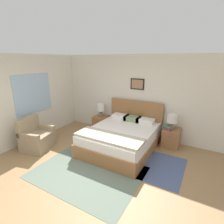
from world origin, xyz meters
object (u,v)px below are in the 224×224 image
object	(u,v)px
nightstand_near_window	(101,123)
nightstand_by_door	(171,138)
bed	(121,138)
table_lamp_near_window	(101,108)
armchair	(37,138)
table_lamp_by_door	(172,119)

from	to	relation	value
nightstand_near_window	nightstand_by_door	xyz separation A→B (m)	(2.41, 0.00, 0.00)
bed	table_lamp_near_window	size ratio (longest dim) A/B	4.73
table_lamp_near_window	bed	bearing A→B (deg)	-33.34
bed	nightstand_near_window	xyz separation A→B (m)	(-1.21, 0.81, -0.06)
armchair	table_lamp_near_window	distance (m)	2.23
table_lamp_near_window	table_lamp_by_door	size ratio (longest dim) A/B	1.00
armchair	table_lamp_by_door	distance (m)	3.86
armchair	nightstand_near_window	xyz separation A→B (m)	(0.88, 2.00, -0.04)
nightstand_near_window	nightstand_by_door	bearing A→B (deg)	0.00
armchair	nightstand_by_door	bearing A→B (deg)	106.72
bed	nightstand_near_window	bearing A→B (deg)	146.21
nightstand_by_door	nightstand_near_window	bearing A→B (deg)	180.00
armchair	nightstand_by_door	xyz separation A→B (m)	(3.29, 2.00, -0.04)
nightstand_by_door	table_lamp_by_door	world-z (taller)	table_lamp_by_door
table_lamp_by_door	bed	bearing A→B (deg)	-146.44
table_lamp_near_window	table_lamp_by_door	bearing A→B (deg)	0.00
table_lamp_near_window	table_lamp_by_door	world-z (taller)	same
nightstand_by_door	bed	bearing A→B (deg)	-146.21
nightstand_by_door	table_lamp_by_door	xyz separation A→B (m)	(-0.02, -0.02, 0.58)
armchair	table_lamp_by_door	size ratio (longest dim) A/B	2.07
armchair	bed	bearing A→B (deg)	105.18
bed	armchair	bearing A→B (deg)	-150.30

